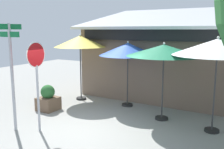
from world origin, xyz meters
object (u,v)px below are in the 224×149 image
stop_sign (37,70)px  sidewalk_planter (48,99)px  patio_umbrella_mustard_left (80,42)px  patio_umbrella_royal_blue_center (128,50)px  street_sign_post (11,67)px  patio_umbrella_ivory_far_right (218,47)px  patio_umbrella_forest_green_right (164,51)px

stop_sign → sidewalk_planter: 2.56m
patio_umbrella_mustard_left → sidewalk_planter: 2.85m
patio_umbrella_royal_blue_center → street_sign_post: bearing=-114.2°
sidewalk_planter → patio_umbrella_mustard_left: bearing=85.7°
patio_umbrella_mustard_left → sidewalk_planter: patio_umbrella_mustard_left is taller
street_sign_post → patio_umbrella_ivory_far_right: 6.09m
patio_umbrella_royal_blue_center → patio_umbrella_ivory_far_right: size_ratio=0.91×
patio_umbrella_royal_blue_center → patio_umbrella_forest_green_right: size_ratio=0.99×
patio_umbrella_forest_green_right → patio_umbrella_mustard_left: bearing=170.8°
stop_sign → patio_umbrella_royal_blue_center: (1.10, 3.72, 0.41)m
patio_umbrella_mustard_left → patio_umbrella_ivory_far_right: size_ratio=1.00×
stop_sign → patio_umbrella_mustard_left: size_ratio=0.94×
patio_umbrella_royal_blue_center → sidewalk_planter: 3.66m
stop_sign → patio_umbrella_royal_blue_center: stop_sign is taller
patio_umbrella_forest_green_right → patio_umbrella_ivory_far_right: 1.73m
stop_sign → patio_umbrella_ivory_far_right: size_ratio=0.94×
street_sign_post → sidewalk_planter: street_sign_post is taller
stop_sign → patio_umbrella_forest_green_right: (2.87, 2.90, 0.49)m
stop_sign → patio_umbrella_mustard_left: (-1.13, 3.55, 0.66)m
patio_umbrella_forest_green_right → patio_umbrella_ivory_far_right: bearing=-8.6°
patio_umbrella_ivory_far_right → sidewalk_planter: (-5.84, -0.98, -2.14)m
street_sign_post → patio_umbrella_mustard_left: (-0.42, 3.87, 0.58)m
patio_umbrella_mustard_left → patio_umbrella_royal_blue_center: bearing=4.4°
patio_umbrella_mustard_left → patio_umbrella_royal_blue_center: 2.25m
street_sign_post → sidewalk_planter: bearing=105.8°
stop_sign → sidewalk_planter: size_ratio=2.75×
patio_umbrella_mustard_left → patio_umbrella_forest_green_right: patio_umbrella_mustard_left is taller
street_sign_post → patio_umbrella_forest_green_right: bearing=42.0°
stop_sign → patio_umbrella_mustard_left: bearing=107.7°
stop_sign → patio_umbrella_forest_green_right: bearing=45.4°
stop_sign → patio_umbrella_ivory_far_right: bearing=30.1°
patio_umbrella_mustard_left → street_sign_post: bearing=-83.8°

